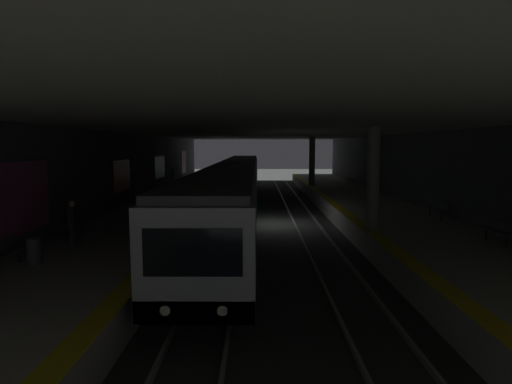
% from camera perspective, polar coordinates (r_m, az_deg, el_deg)
% --- Properties ---
extents(ground_plane, '(120.00, 120.00, 0.00)m').
position_cam_1_polar(ground_plane, '(25.16, 1.95, -4.51)').
color(ground_plane, '#2D302D').
extents(track_left, '(60.00, 1.53, 0.16)m').
position_cam_1_polar(track_left, '(25.31, 6.95, -4.31)').
color(track_left, gray).
rests_on(track_left, ground).
extents(track_right, '(60.00, 1.53, 0.16)m').
position_cam_1_polar(track_right, '(25.18, -3.08, -4.33)').
color(track_right, gray).
rests_on(track_right, ground).
extents(platform_left, '(60.00, 5.30, 1.06)m').
position_cam_1_polar(platform_left, '(26.10, 16.50, -3.21)').
color(platform_left, '#B7B2A8').
rests_on(platform_left, ground).
extents(platform_right, '(60.00, 5.30, 1.06)m').
position_cam_1_polar(platform_right, '(25.72, -12.81, -3.24)').
color(platform_right, '#B7B2A8').
rests_on(platform_right, ground).
extents(wall_left, '(60.00, 0.56, 5.60)m').
position_cam_1_polar(wall_left, '(26.79, 22.62, 1.71)').
color(wall_left, '#56565B').
rests_on(wall_left, ground).
extents(wall_right, '(60.00, 0.56, 5.60)m').
position_cam_1_polar(wall_right, '(26.30, -19.09, 1.77)').
color(wall_right, '#56565B').
rests_on(wall_right, ground).
extents(ceiling_slab, '(60.00, 19.40, 0.40)m').
position_cam_1_polar(ceiling_slab, '(24.73, 2.00, 8.80)').
color(ceiling_slab, beige).
rests_on(ceiling_slab, wall_left).
extents(pillar_near, '(0.56, 0.56, 4.55)m').
position_cam_1_polar(pillar_near, '(18.84, 15.95, 1.76)').
color(pillar_near, gray).
rests_on(pillar_near, platform_left).
extents(pillar_far, '(0.56, 0.56, 4.55)m').
position_cam_1_polar(pillar_far, '(38.92, 7.79, 4.24)').
color(pillar_far, gray).
rests_on(pillar_far, platform_left).
extents(metro_train, '(39.39, 2.83, 3.49)m').
position_cam_1_polar(metro_train, '(28.79, -2.65, 0.95)').
color(metro_train, '#B7BCC6').
rests_on(metro_train, track_right).
extents(bench_left_near, '(1.70, 0.47, 0.86)m').
position_cam_1_polar(bench_left_near, '(18.39, 30.66, -4.51)').
color(bench_left_near, '#262628').
rests_on(bench_left_near, platform_left).
extents(bench_left_mid, '(1.70, 0.47, 0.86)m').
position_cam_1_polar(bench_left_mid, '(23.14, 23.91, -2.08)').
color(bench_left_mid, '#262628').
rests_on(bench_left_mid, platform_left).
extents(bench_left_far, '(1.70, 0.47, 0.86)m').
position_cam_1_polar(bench_left_far, '(41.60, 13.14, 1.85)').
color(bench_left_far, '#262628').
rests_on(bench_left_far, platform_left).
extents(bench_right_near, '(1.70, 0.47, 0.86)m').
position_cam_1_polar(bench_right_near, '(14.82, -31.72, -7.03)').
color(bench_right_near, '#262628').
rests_on(bench_right_near, platform_right).
extents(bench_right_mid, '(1.70, 0.47, 0.86)m').
position_cam_1_polar(bench_right_mid, '(18.94, -24.10, -3.87)').
color(bench_right_mid, '#262628').
rests_on(bench_right_mid, platform_right).
extents(bench_right_far, '(1.70, 0.47, 0.86)m').
position_cam_1_polar(bench_right_far, '(29.40, -15.12, -0.04)').
color(bench_right_far, '#262628').
rests_on(bench_right_far, platform_right).
extents(person_waiting_near, '(0.60, 0.24, 1.75)m').
position_cam_1_polar(person_waiting_near, '(38.40, -11.50, 2.17)').
color(person_waiting_near, '#434343').
rests_on(person_waiting_near, platform_right).
extents(person_walking_mid, '(0.60, 0.24, 1.73)m').
position_cam_1_polar(person_walking_mid, '(16.59, -24.12, -3.80)').
color(person_walking_mid, '#454545').
rests_on(person_walking_mid, platform_right).
extents(suitcase_rolling, '(0.36, 0.27, 0.92)m').
position_cam_1_polar(suitcase_rolling, '(27.43, -16.30, -0.98)').
color(suitcase_rolling, maroon).
rests_on(suitcase_rolling, platform_right).
extents(trash_bin, '(0.44, 0.44, 0.85)m').
position_cam_1_polar(trash_bin, '(14.82, -28.43, -7.24)').
color(trash_bin, '#595B5E').
rests_on(trash_bin, platform_right).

